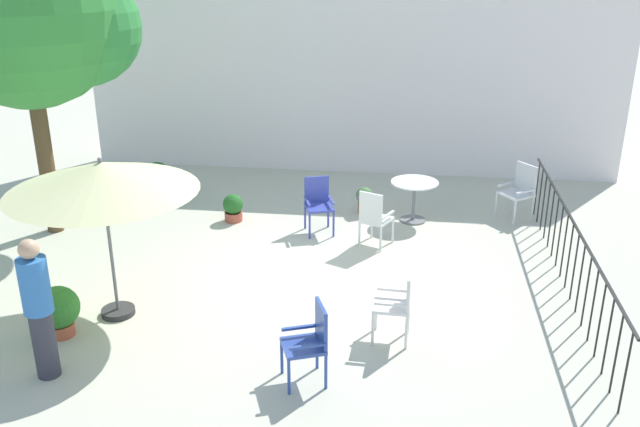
# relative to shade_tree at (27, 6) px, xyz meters

# --- Properties ---
(ground_plane) EXTENTS (60.00, 60.00, 0.00)m
(ground_plane) POSITION_rel_shade_tree_xyz_m (4.62, -1.08, -3.70)
(ground_plane) COLOR beige
(villa_facade) EXTENTS (11.12, 0.30, 3.63)m
(villa_facade) POSITION_rel_shade_tree_xyz_m (4.62, 3.97, -1.89)
(villa_facade) COLOR white
(villa_facade) RESTS_ON ground
(terrace_railing) EXTENTS (0.03, 6.08, 1.01)m
(terrace_railing) POSITION_rel_shade_tree_xyz_m (8.21, -1.08, -3.02)
(terrace_railing) COLOR black
(terrace_railing) RESTS_ON ground
(shade_tree) EXTENTS (3.24, 3.09, 5.23)m
(shade_tree) POSITION_rel_shade_tree_xyz_m (0.00, 0.00, 0.00)
(shade_tree) COLOR brown
(shade_tree) RESTS_ON ground
(patio_umbrella_0) EXTENTS (2.38, 2.38, 2.18)m
(patio_umbrella_0) POSITION_rel_shade_tree_xyz_m (2.16, -2.64, -1.79)
(patio_umbrella_0) COLOR #2D2D2D
(patio_umbrella_0) RESTS_ON ground
(cafe_table_0) EXTENTS (0.83, 0.83, 0.73)m
(cafe_table_0) POSITION_rel_shade_tree_xyz_m (6.03, 1.19, -3.19)
(cafe_table_0) COLOR white
(cafe_table_0) RESTS_ON ground
(patio_chair_0) EXTENTS (0.58, 0.57, 0.94)m
(patio_chair_0) POSITION_rel_shade_tree_xyz_m (4.91, -3.77, -3.17)
(patio_chair_0) COLOR #2B4696
(patio_chair_0) RESTS_ON ground
(patio_chair_1) EXTENTS (0.46, 0.44, 0.93)m
(patio_chair_1) POSITION_rel_shade_tree_xyz_m (5.85, -2.79, -3.16)
(patio_chair_1) COLOR silver
(patio_chair_1) RESTS_ON ground
(patio_chair_2) EXTENTS (0.57, 0.59, 0.94)m
(patio_chair_2) POSITION_rel_shade_tree_xyz_m (4.42, 0.53, -3.16)
(patio_chair_2) COLOR #37439C
(patio_chair_2) RESTS_ON ground
(patio_chair_3) EXTENTS (0.58, 0.60, 0.96)m
(patio_chair_3) POSITION_rel_shade_tree_xyz_m (5.40, 0.00, -3.17)
(patio_chair_3) COLOR silver
(patio_chair_3) RESTS_ON ground
(patio_chair_4) EXTENTS (0.68, 0.68, 0.98)m
(patio_chair_4) POSITION_rel_shade_tree_xyz_m (7.89, 1.61, -3.15)
(patio_chair_4) COLOR silver
(patio_chair_4) RESTS_ON ground
(potted_plant_0) EXTENTS (0.54, 0.54, 0.66)m
(potted_plant_0) POSITION_rel_shade_tree_xyz_m (1.66, -3.23, -3.34)
(potted_plant_0) COLOR #BC5839
(potted_plant_0) RESTS_ON ground
(potted_plant_1) EXTENTS (0.36, 0.36, 0.49)m
(potted_plant_1) POSITION_rel_shade_tree_xyz_m (2.87, 0.78, -3.45)
(potted_plant_1) COLOR #AE503B
(potted_plant_1) RESTS_ON ground
(potted_plant_2) EXTENTS (0.31, 0.31, 0.50)m
(potted_plant_2) POSITION_rel_shade_tree_xyz_m (5.14, 1.44, -3.42)
(potted_plant_2) COLOR #9C4F38
(potted_plant_2) RESTS_ON ground
(potted_plant_3) EXTENTS (0.52, 0.52, 0.71)m
(potted_plant_3) POSITION_rel_shade_tree_xyz_m (1.15, 1.76, -3.30)
(potted_plant_3) COLOR #A0542C
(potted_plant_3) RESTS_ON ground
(standing_person) EXTENTS (0.37, 0.37, 1.69)m
(standing_person) POSITION_rel_shade_tree_xyz_m (1.93, -4.06, -2.83)
(standing_person) COLOR #33333D
(standing_person) RESTS_ON ground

